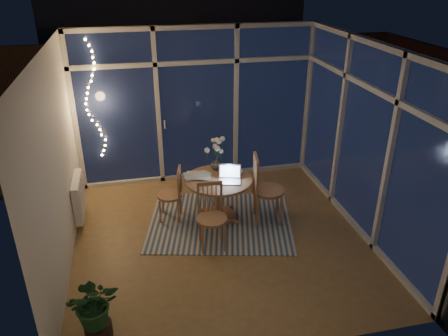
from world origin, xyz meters
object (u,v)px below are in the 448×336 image
at_px(chair_front, 212,217).
at_px(potted_plant, 95,307).
at_px(flower_vase, 217,163).
at_px(dining_table, 219,199).
at_px(laptop, 230,174).
at_px(chair_right, 268,189).
at_px(chair_left, 170,194).

relative_size(chair_front, potted_plant, 1.20).
bearing_deg(chair_front, flower_vase, 76.72).
xyz_separation_m(dining_table, laptop, (0.13, -0.12, 0.45)).
distance_m(chair_right, chair_front, 1.03).
distance_m(chair_front, flower_vase, 1.07).
height_order(chair_front, potted_plant, chair_front).
bearing_deg(flower_vase, chair_right, -38.94).
relative_size(dining_table, chair_left, 1.15).
bearing_deg(dining_table, chair_right, -17.54).
bearing_deg(chair_right, laptop, 90.06).
relative_size(flower_vase, potted_plant, 0.28).
relative_size(dining_table, chair_front, 1.06).
distance_m(chair_right, potted_plant, 2.92).
relative_size(chair_left, chair_right, 0.79).
xyz_separation_m(chair_left, chair_right, (1.38, -0.36, 0.11)).
xyz_separation_m(chair_right, chair_front, (-0.91, -0.46, -0.07)).
height_order(dining_table, chair_front, chair_front).
height_order(dining_table, potted_plant, potted_plant).
distance_m(dining_table, potted_plant, 2.57).
xyz_separation_m(chair_left, laptop, (0.83, -0.26, 0.36)).
bearing_deg(dining_table, chair_left, 168.75).
relative_size(dining_table, potted_plant, 1.27).
height_order(chair_right, chair_front, chair_right).
xyz_separation_m(chair_right, laptop, (-0.55, 0.09, 0.25)).
bearing_deg(flower_vase, potted_plant, -127.09).
relative_size(dining_table, chair_right, 0.92).
bearing_deg(potted_plant, laptop, 45.45).
bearing_deg(chair_front, dining_table, 73.20).
distance_m(flower_vase, potted_plant, 2.85).
relative_size(dining_table, laptop, 3.03).
relative_size(chair_front, flower_vase, 4.35).
bearing_deg(chair_right, chair_front, 126.59).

